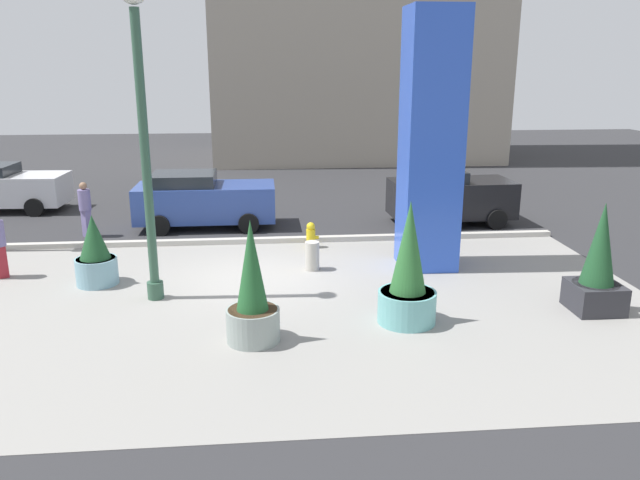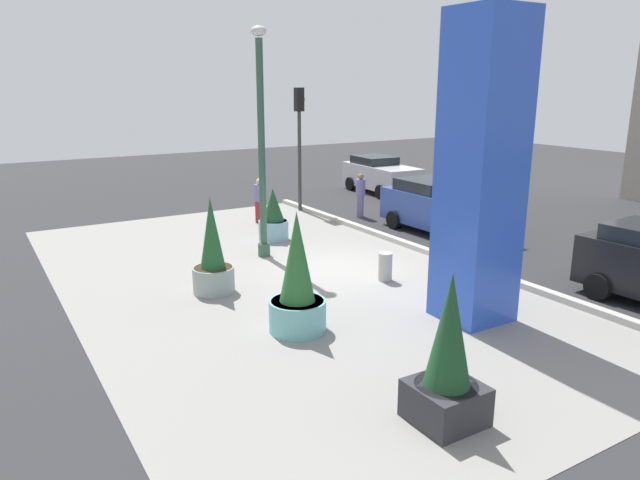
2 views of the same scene
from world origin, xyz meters
TOP-DOWN VIEW (x-y plane):
  - ground_plane at (0.00, 4.00)m, footprint 60.00×60.00m
  - plaza_pavement at (0.00, -2.00)m, footprint 18.00×10.00m
  - curb_strip at (0.00, 3.12)m, footprint 18.00×0.24m
  - lamp_post at (-2.16, -1.20)m, footprint 0.44×0.44m
  - art_pillar_blue at (4.48, 0.60)m, footprint 1.38×1.38m
  - potted_plant_curbside at (-3.70, -0.11)m, footprint 0.98×0.98m
  - potted_plant_near_left at (0.05, -3.65)m, footprint 1.02×1.02m
  - potted_plant_mid_plaza at (7.27, -2.78)m, footprint 1.01×1.01m
  - potted_plant_near_right at (3.15, -3.03)m, footprint 1.18×1.18m
  - fire_hydrant at (1.63, 2.51)m, footprint 0.36×0.26m
  - concrete_bollard at (1.51, 0.50)m, footprint 0.36×0.36m
  - traffic_light_far_side at (-7.35, 2.96)m, footprint 0.28×0.42m
  - car_intersection at (-8.90, 8.18)m, footprint 4.22×2.19m
  - car_passing_lane at (-1.62, 5.20)m, footprint 4.39×2.11m
  - pedestrian_by_curb at (-6.16, 0.59)m, footprint 0.49×0.49m
  - pedestrian_on_sidewalk at (-5.07, 4.33)m, footprint 0.51×0.51m

SIDE VIEW (x-z plane):
  - ground_plane at x=0.00m, z-range 0.00..0.00m
  - plaza_pavement at x=0.00m, z-range -0.01..0.01m
  - curb_strip at x=0.00m, z-range 0.00..0.16m
  - fire_hydrant at x=1.63m, z-range -0.01..0.74m
  - concrete_bollard at x=1.51m, z-range 0.00..0.75m
  - potted_plant_curbside at x=-3.70m, z-range -0.13..1.58m
  - car_intersection at x=-8.90m, z-range 0.02..1.69m
  - potted_plant_near_left at x=0.05m, z-range -0.30..2.09m
  - car_passing_lane at x=-1.62m, z-range 0.01..1.78m
  - pedestrian_by_curb at x=-6.16m, z-range 0.09..1.76m
  - pedestrian_on_sidewalk at x=-5.07m, z-range 0.09..1.78m
  - potted_plant_near_right at x=3.15m, z-range -0.29..2.26m
  - potted_plant_mid_plaza at x=7.27m, z-range -0.20..2.17m
  - lamp_post at x=-2.16m, z-range -0.08..6.42m
  - art_pillar_blue at x=4.48m, z-range 0.00..6.44m
  - traffic_light_far_side at x=-7.35m, z-range 0.83..5.67m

